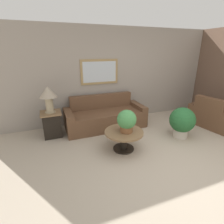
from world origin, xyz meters
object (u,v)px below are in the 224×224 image
object	(u,v)px
potted_plant_floor	(182,121)
coffee_table	(124,136)
table_lamp	(48,95)
side_table	(52,124)
couch_main	(105,117)
armchair	(215,116)
potted_plant_on_table	(127,121)

from	to	relation	value
potted_plant_floor	coffee_table	bearing A→B (deg)	-179.28
coffee_table	table_lamp	bearing A→B (deg)	138.98
coffee_table	table_lamp	xyz separation A→B (m)	(-1.36, 1.18, 0.72)
side_table	coffee_table	bearing A→B (deg)	-41.02
couch_main	armchair	bearing A→B (deg)	-19.60
couch_main	coffee_table	world-z (taller)	couch_main
couch_main	coffee_table	distance (m)	1.24
side_table	table_lamp	size ratio (longest dim) A/B	1.00
coffee_table	couch_main	bearing A→B (deg)	89.39
couch_main	potted_plant_floor	distance (m)	1.94
coffee_table	potted_plant_on_table	xyz separation A→B (m)	(0.04, -0.03, 0.36)
armchair	potted_plant_on_table	world-z (taller)	potted_plant_on_table
potted_plant_on_table	potted_plant_floor	bearing A→B (deg)	1.98
armchair	table_lamp	distance (m)	4.38
coffee_table	side_table	world-z (taller)	side_table
couch_main	potted_plant_on_table	distance (m)	1.33
armchair	table_lamp	bearing A→B (deg)	68.26
armchair	side_table	bearing A→B (deg)	68.26
couch_main	armchair	size ratio (longest dim) A/B	1.67
potted_plant_floor	armchair	bearing A→B (deg)	9.19
coffee_table	potted_plant_floor	distance (m)	1.52
side_table	table_lamp	world-z (taller)	table_lamp
couch_main	coffee_table	size ratio (longest dim) A/B	2.63
armchair	table_lamp	xyz separation A→B (m)	(-4.21, 0.95, 0.75)
couch_main	side_table	xyz separation A→B (m)	(-1.37, -0.06, 0.03)
armchair	potted_plant_on_table	distance (m)	2.85
table_lamp	coffee_table	bearing A→B (deg)	-41.02
couch_main	table_lamp	bearing A→B (deg)	-177.42
coffee_table	table_lamp	distance (m)	1.94
coffee_table	potted_plant_on_table	distance (m)	0.36
potted_plant_on_table	potted_plant_floor	distance (m)	1.50
armchair	potted_plant_on_table	xyz separation A→B (m)	(-2.81, -0.27, 0.38)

